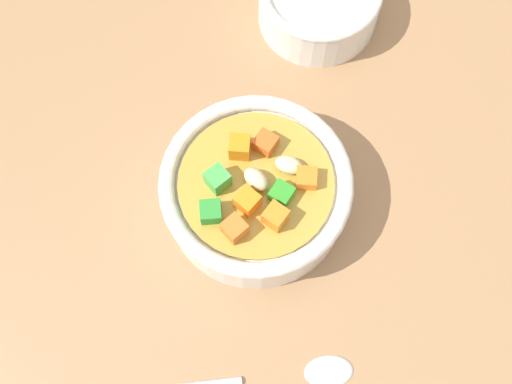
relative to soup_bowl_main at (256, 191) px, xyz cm
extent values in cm
cube|color=#9E754F|center=(0.01, 0.01, -4.05)|extent=(140.00, 140.00, 2.00)
cylinder|color=white|center=(0.01, 0.01, -0.79)|extent=(15.47, 15.47, 4.52)
torus|color=white|center=(0.01, 0.01, 1.87)|extent=(15.87, 15.87, 1.32)
cylinder|color=#B38E34|center=(0.01, 0.01, 1.67)|extent=(12.79, 12.79, 0.40)
cube|color=#2D8E30|center=(-4.36, -0.91, 2.62)|extent=(2.13, 2.13, 1.49)
cube|color=orange|center=(-1.42, -1.39, 2.73)|extent=(2.17, 2.17, 1.71)
ellipsoid|color=beige|center=(0.23, 0.32, 2.64)|extent=(2.14, 2.66, 1.54)
cube|color=orange|center=(3.72, -1.58, 2.46)|extent=(2.25, 2.25, 1.18)
cube|color=orange|center=(-0.09, 3.04, 2.82)|extent=(2.26, 2.26, 1.90)
cube|color=orange|center=(-0.35, -3.47, 2.73)|extent=(2.23, 2.23, 1.71)
cube|color=green|center=(-2.76, 1.31, 2.76)|extent=(2.00, 2.00, 1.79)
cube|color=green|center=(1.34, -1.91, 2.46)|extent=(2.27, 2.27, 1.18)
ellipsoid|color=beige|center=(2.94, 0.39, 2.51)|extent=(2.68, 2.69, 1.27)
cube|color=orange|center=(2.13, 2.59, 2.52)|extent=(2.26, 2.26, 1.29)
cube|color=orange|center=(-3.27, -2.95, 2.67)|extent=(2.05, 2.05, 1.60)
ellipsoid|color=silver|center=(-0.99, -15.49, -2.57)|extent=(4.61, 3.74, 0.95)
cylinder|color=white|center=(13.87, 14.86, -0.97)|extent=(11.51, 11.51, 4.16)
camera|label=1|loc=(-7.85, -16.23, 48.92)|focal=43.76mm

